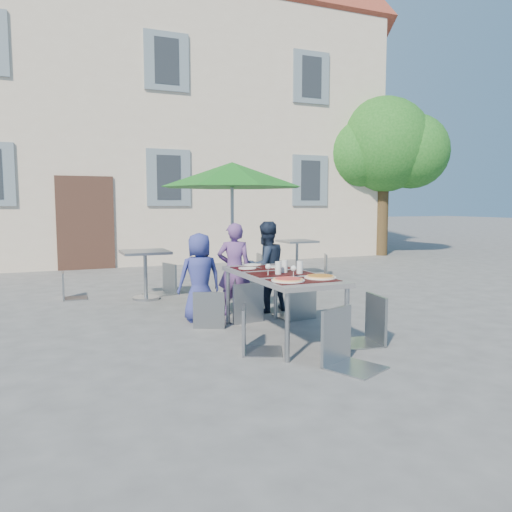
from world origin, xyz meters
name	(u,v)px	position (x,y,z in m)	size (l,w,h in m)	color
ground	(317,338)	(0.00, 0.00, 0.00)	(90.00, 90.00, 0.00)	#4F4F51
building	(138,99)	(0.00, 11.50, 4.85)	(13.60, 8.20, 11.10)	beige
tree	(385,147)	(6.55, 7.54, 3.25)	(3.60, 3.00, 4.70)	#41311B
dining_table	(281,278)	(-0.37, 0.21, 0.70)	(0.80, 1.85, 0.76)	#48484D
pizza_near_left	(288,280)	(-0.56, -0.34, 0.77)	(0.35, 0.35, 0.03)	white
pizza_near_right	(320,277)	(-0.14, -0.29, 0.77)	(0.35, 0.35, 0.03)	white
glassware	(286,268)	(-0.34, 0.13, 0.83)	(0.45, 0.41, 0.15)	silver
place_settings	(259,266)	(-0.38, 0.85, 0.76)	(0.63, 0.51, 0.01)	white
child_0	(200,277)	(-1.01, 1.37, 0.59)	(0.57, 0.37, 1.17)	navy
child_1	(234,269)	(-0.46, 1.54, 0.65)	(0.47, 0.31, 1.29)	#5F3C7C
child_2	(266,267)	(0.04, 1.58, 0.65)	(0.63, 0.36, 1.30)	#1A253B
chair_0	(209,287)	(-0.99, 0.99, 0.52)	(0.52, 0.52, 0.89)	gray
chair_1	(245,278)	(-0.47, 1.10, 0.59)	(0.49, 0.50, 1.00)	gray
chair_2	(298,275)	(0.25, 0.99, 0.60)	(0.48, 0.49, 1.02)	gray
chair_3	(253,302)	(-0.89, -0.21, 0.53)	(0.54, 0.53, 0.92)	#8F929A
chair_4	(368,290)	(0.41, -0.39, 0.61)	(0.52, 0.51, 1.03)	gray
chair_5	(347,302)	(-0.25, -0.98, 0.63)	(0.62, 0.62, 1.06)	#91979C
patio_umbrella	(232,176)	(-0.06, 2.70, 1.99)	(2.32, 2.32, 2.22)	#A8AAAF
cafe_table_0	(145,265)	(-1.39, 3.16, 0.56)	(0.74, 0.74, 0.80)	#A8AAAF
bg_chair_l_0	(69,270)	(-2.54, 3.67, 0.49)	(0.39, 0.39, 0.84)	gray
bg_chair_r_0	(164,260)	(-1.00, 3.55, 0.58)	(0.55, 0.55, 0.99)	gray
cafe_table_1	(297,251)	(2.13, 4.63, 0.53)	(0.72, 0.72, 0.77)	#A8AAAF
bg_chair_l_1	(265,251)	(1.31, 4.50, 0.59)	(0.51, 0.50, 0.99)	gray
bg_chair_r_1	(322,252)	(2.64, 4.45, 0.51)	(0.52, 0.51, 0.88)	gray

